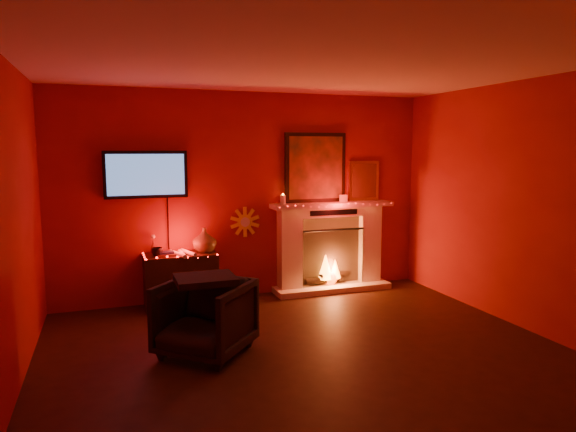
% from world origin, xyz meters
% --- Properties ---
extents(room, '(5.00, 5.00, 5.00)m').
position_xyz_m(room, '(0.00, 0.00, 1.35)').
color(room, black).
rests_on(room, ground).
extents(floor, '(5.00, 5.00, 0.00)m').
position_xyz_m(floor, '(0.00, 0.00, 0.00)').
color(floor, black).
rests_on(floor, ground).
extents(fireplace, '(1.72, 0.40, 2.18)m').
position_xyz_m(fireplace, '(1.14, 2.39, 0.72)').
color(fireplace, beige).
rests_on(fireplace, floor).
extents(tv, '(1.00, 0.07, 1.24)m').
position_xyz_m(tv, '(-1.30, 2.45, 1.65)').
color(tv, black).
rests_on(tv, room).
extents(sunburst_clock, '(0.40, 0.03, 0.40)m').
position_xyz_m(sunburst_clock, '(-0.05, 2.48, 1.00)').
color(sunburst_clock, yellow).
rests_on(sunburst_clock, room).
extents(console_table, '(0.90, 0.54, 0.98)m').
position_xyz_m(console_table, '(-0.91, 2.26, 0.39)').
color(console_table, black).
rests_on(console_table, floor).
extents(armchair, '(1.10, 1.10, 0.72)m').
position_xyz_m(armchair, '(-0.93, 0.66, 0.36)').
color(armchair, black).
rests_on(armchair, floor).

